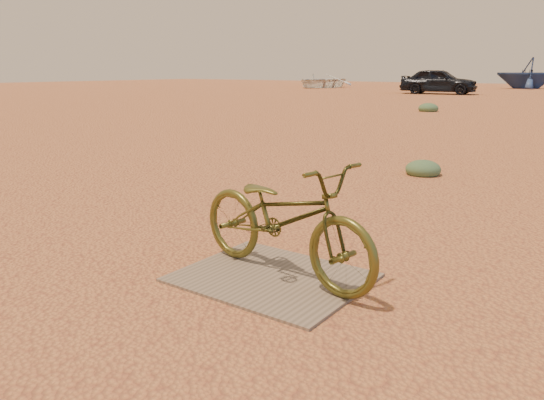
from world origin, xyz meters
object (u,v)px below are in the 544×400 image
Objects in this scene: bicycle at (284,218)px; car at (439,81)px; plywood_board at (272,277)px; boat_near_left at (320,81)px; boat_far_left at (527,73)px.

car is (-9.50, 31.46, 0.33)m from bicycle.
bicycle reaches higher than plywood_board.
car is at bearing 106.68° from plywood_board.
bicycle is 42.99m from boat_near_left.
boat_near_left is at bearing 120.23° from plywood_board.
plywood_board is 0.79× the size of bicycle.
plywood_board is at bearing -55.53° from boat_near_left.
boat_far_left is (-6.84, 45.00, 0.77)m from bicycle.
plywood_board is 43.03m from boat_near_left.
boat_far_left is at bearing 32.22° from boat_near_left.
boat_far_left is at bearing 17.73° from bicycle.
boat_near_left is at bearing -93.31° from boat_far_left.
bicycle is at bearing 54.04° from plywood_board.
plywood_board is 45.60m from boat_far_left.
bicycle is 0.37× the size of car.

